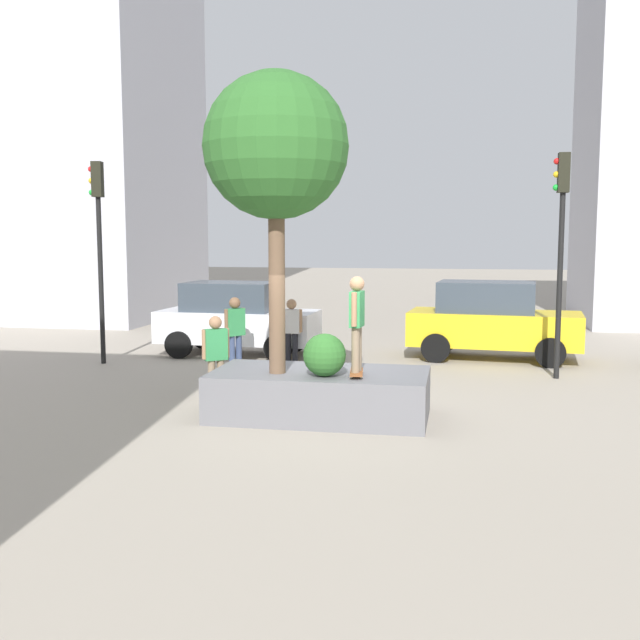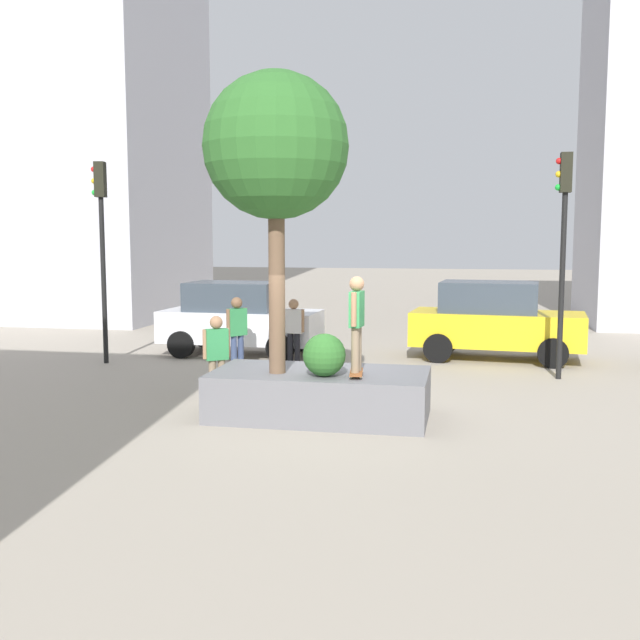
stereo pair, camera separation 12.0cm
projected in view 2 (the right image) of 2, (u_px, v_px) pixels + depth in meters
name	position (u px, v px, depth m)	size (l,w,h in m)	color
ground_plane	(326.00, 416.00, 13.03)	(120.00, 120.00, 0.00)	#9E9384
planter_ledge	(320.00, 394.00, 12.87)	(3.74, 1.93, 0.81)	slate
plaza_tree	(276.00, 148.00, 12.27)	(2.45, 2.45, 5.06)	brown
boxwood_shrub	(324.00, 355.00, 12.34)	(0.72, 0.72, 0.72)	#2D6628
skateboard	(356.00, 373.00, 12.40)	(0.30, 0.82, 0.07)	brown
skateboarder	(357.00, 317.00, 12.30)	(0.25, 0.54, 1.61)	#847056
police_car	(239.00, 318.00, 19.61)	(4.23, 2.07, 1.94)	white
taxi_cab	(495.00, 320.00, 18.86)	(4.45, 2.34, 2.00)	gold
traffic_light_corner	(563.00, 227.00, 16.01)	(0.34, 0.28, 4.94)	black
traffic_light_median	(101.00, 228.00, 18.05)	(0.36, 0.32, 4.95)	black
passerby_with_bag	(294.00, 326.00, 18.22)	(0.55, 0.25, 1.61)	black
bystander_watching	(217.00, 351.00, 14.26)	(0.46, 0.41, 1.63)	#847056
pedestrian_crossing	(237.00, 328.00, 17.40)	(0.43, 0.49, 1.73)	navy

